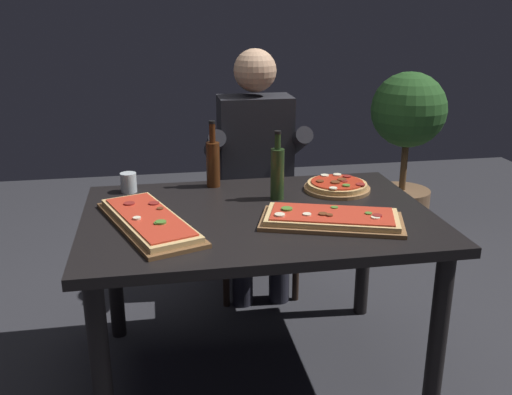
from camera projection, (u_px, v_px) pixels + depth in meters
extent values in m
plane|color=#2D2D33|center=(258.00, 369.00, 2.56)|extent=(6.40, 6.40, 0.00)
cube|color=black|center=(258.00, 218.00, 2.32)|extent=(1.40, 0.96, 0.04)
cylinder|color=black|center=(101.00, 371.00, 1.97)|extent=(0.07, 0.07, 0.70)
cylinder|color=black|center=(438.00, 336.00, 2.17)|extent=(0.07, 0.07, 0.70)
cylinder|color=black|center=(114.00, 270.00, 2.71)|extent=(0.07, 0.07, 0.70)
cylinder|color=black|center=(364.00, 251.00, 2.92)|extent=(0.07, 0.07, 0.70)
cube|color=brown|center=(332.00, 222.00, 2.21)|extent=(0.59, 0.41, 0.02)
cube|color=#DBB270|center=(332.00, 217.00, 2.20)|extent=(0.55, 0.37, 0.02)
cube|color=red|center=(332.00, 214.00, 2.20)|extent=(0.50, 0.33, 0.01)
cylinder|color=#4C7F2D|center=(334.00, 207.00, 2.25)|extent=(0.03, 0.03, 0.00)
cylinder|color=#4C7F2D|center=(287.00, 209.00, 2.23)|extent=(0.04, 0.04, 0.01)
cylinder|color=beige|center=(307.00, 214.00, 2.18)|extent=(0.03, 0.03, 0.01)
cylinder|color=brown|center=(330.00, 215.00, 2.17)|extent=(0.03, 0.03, 0.01)
cylinder|color=brown|center=(323.00, 214.00, 2.18)|extent=(0.03, 0.03, 0.01)
cylinder|color=beige|center=(280.00, 215.00, 2.17)|extent=(0.04, 0.04, 0.01)
cylinder|color=beige|center=(376.00, 217.00, 2.15)|extent=(0.03, 0.03, 0.00)
cylinder|color=maroon|center=(377.00, 216.00, 2.16)|extent=(0.04, 0.04, 0.01)
cylinder|color=#4C7F2D|center=(368.00, 213.00, 2.19)|extent=(0.03, 0.03, 0.00)
cube|color=brown|center=(149.00, 224.00, 2.18)|extent=(0.43, 0.66, 0.02)
cube|color=#DBB270|center=(149.00, 219.00, 2.18)|extent=(0.38, 0.61, 0.02)
cube|color=red|center=(149.00, 216.00, 2.17)|extent=(0.35, 0.56, 0.01)
cylinder|color=beige|center=(137.00, 218.00, 2.13)|extent=(0.03, 0.03, 0.01)
cylinder|color=maroon|center=(129.00, 203.00, 2.29)|extent=(0.04, 0.04, 0.01)
cylinder|color=#4C7F2D|center=(157.00, 223.00, 2.09)|extent=(0.03, 0.03, 0.01)
cylinder|color=#4C7F2D|center=(161.00, 222.00, 2.10)|extent=(0.04, 0.04, 0.01)
cylinder|color=maroon|center=(154.00, 203.00, 2.30)|extent=(0.04, 0.04, 0.01)
cylinder|color=brown|center=(160.00, 208.00, 2.24)|extent=(0.03, 0.03, 0.01)
cylinder|color=olive|center=(337.00, 189.00, 2.60)|extent=(0.30, 0.30, 0.02)
cylinder|color=tan|center=(337.00, 185.00, 2.59)|extent=(0.27, 0.27, 0.02)
cylinder|color=#B72D19|center=(337.00, 182.00, 2.59)|extent=(0.24, 0.24, 0.01)
cylinder|color=beige|center=(333.00, 188.00, 2.49)|extent=(0.03, 0.03, 0.00)
cylinder|color=brown|center=(335.00, 182.00, 2.56)|extent=(0.04, 0.04, 0.01)
cylinder|color=beige|center=(325.00, 175.00, 2.67)|extent=(0.04, 0.04, 0.01)
cylinder|color=beige|center=(337.00, 175.00, 2.68)|extent=(0.04, 0.04, 0.01)
cylinder|color=brown|center=(320.00, 181.00, 2.58)|extent=(0.03, 0.03, 0.01)
cylinder|color=#4C7F2D|center=(346.00, 185.00, 2.52)|extent=(0.03, 0.03, 0.01)
cylinder|color=maroon|center=(361.00, 184.00, 2.54)|extent=(0.04, 0.04, 0.00)
cylinder|color=brown|center=(342.00, 179.00, 2.61)|extent=(0.04, 0.04, 0.01)
cylinder|color=maroon|center=(344.00, 181.00, 2.59)|extent=(0.03, 0.03, 0.00)
cylinder|color=maroon|center=(347.00, 176.00, 2.65)|extent=(0.04, 0.04, 0.01)
cylinder|color=#233819|center=(277.00, 174.00, 2.45)|extent=(0.06, 0.06, 0.22)
cylinder|color=#233819|center=(278.00, 141.00, 2.41)|extent=(0.03, 0.03, 0.07)
cylinder|color=black|center=(278.00, 132.00, 2.40)|extent=(0.03, 0.03, 0.01)
cylinder|color=#47230F|center=(213.00, 165.00, 2.63)|extent=(0.06, 0.06, 0.21)
cylinder|color=#47230F|center=(212.00, 133.00, 2.58)|extent=(0.03, 0.03, 0.09)
cylinder|color=black|center=(212.00, 122.00, 2.56)|extent=(0.03, 0.03, 0.01)
cylinder|color=silver|center=(129.00, 183.00, 2.57)|extent=(0.07, 0.07, 0.09)
cube|color=black|center=(255.00, 216.00, 3.17)|extent=(0.44, 0.44, 0.04)
cube|color=black|center=(249.00, 166.00, 3.28)|extent=(0.40, 0.04, 0.42)
cylinder|color=black|center=(226.00, 271.00, 3.03)|extent=(0.04, 0.04, 0.41)
cylinder|color=black|center=(296.00, 265.00, 3.09)|extent=(0.04, 0.04, 0.41)
cylinder|color=black|center=(218.00, 243.00, 3.38)|extent=(0.04, 0.04, 0.41)
cylinder|color=black|center=(281.00, 238.00, 3.45)|extent=(0.04, 0.04, 0.41)
cylinder|color=#23232D|center=(242.00, 265.00, 3.05)|extent=(0.11, 0.11, 0.45)
cylinder|color=#23232D|center=(279.00, 262.00, 3.08)|extent=(0.11, 0.11, 0.45)
cube|color=#23232D|center=(258.00, 209.00, 3.05)|extent=(0.34, 0.40, 0.12)
cube|color=#232328|center=(255.00, 145.00, 3.04)|extent=(0.38, 0.22, 0.52)
sphere|color=tan|center=(255.00, 70.00, 2.91)|extent=(0.22, 0.22, 0.22)
cylinder|color=#232328|center=(215.00, 145.00, 2.95)|extent=(0.09, 0.31, 0.21)
cylinder|color=#232328|center=(298.00, 141.00, 3.02)|extent=(0.09, 0.31, 0.21)
cylinder|color=#846042|center=(400.00, 212.00, 3.99)|extent=(0.39, 0.39, 0.33)
cylinder|color=brown|center=(404.00, 165.00, 3.88)|extent=(0.04, 0.04, 0.35)
sphere|color=#285623|center=(409.00, 110.00, 3.76)|extent=(0.49, 0.49, 0.49)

